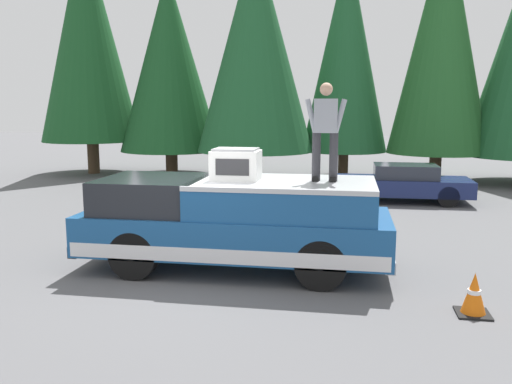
{
  "coord_description": "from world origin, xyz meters",
  "views": [
    {
      "loc": [
        -8.72,
        -2.65,
        2.96
      ],
      "look_at": [
        1.0,
        -0.97,
        1.35
      ],
      "focal_mm": 37.4,
      "sensor_mm": 36.0,
      "label": 1
    }
  ],
  "objects_px": {
    "pickup_truck": "(235,222)",
    "person_on_truck_bed": "(325,129)",
    "compressor_unit": "(236,164)",
    "traffic_cone": "(474,295)",
    "parked_car_navy": "(402,183)"
  },
  "relations": [
    {
      "from": "compressor_unit",
      "to": "pickup_truck",
      "type": "bearing_deg",
      "value": 43.27
    },
    {
      "from": "pickup_truck",
      "to": "traffic_cone",
      "type": "bearing_deg",
      "value": -112.26
    },
    {
      "from": "pickup_truck",
      "to": "compressor_unit",
      "type": "xyz_separation_m",
      "value": [
        -0.03,
        -0.02,
        1.05
      ]
    },
    {
      "from": "person_on_truck_bed",
      "to": "parked_car_navy",
      "type": "distance_m",
      "value": 8.04
    },
    {
      "from": "pickup_truck",
      "to": "traffic_cone",
      "type": "xyz_separation_m",
      "value": [
        -1.56,
        -3.8,
        -0.58
      ]
    },
    {
      "from": "compressor_unit",
      "to": "traffic_cone",
      "type": "height_order",
      "value": "compressor_unit"
    },
    {
      "from": "pickup_truck",
      "to": "person_on_truck_bed",
      "type": "height_order",
      "value": "person_on_truck_bed"
    },
    {
      "from": "pickup_truck",
      "to": "parked_car_navy",
      "type": "xyz_separation_m",
      "value": [
        7.61,
        -3.66,
        -0.29
      ]
    },
    {
      "from": "compressor_unit",
      "to": "traffic_cone",
      "type": "relative_size",
      "value": 1.35
    },
    {
      "from": "parked_car_navy",
      "to": "traffic_cone",
      "type": "bearing_deg",
      "value": -179.16
    },
    {
      "from": "parked_car_navy",
      "to": "person_on_truck_bed",
      "type": "bearing_deg",
      "value": 164.5
    },
    {
      "from": "compressor_unit",
      "to": "person_on_truck_bed",
      "type": "distance_m",
      "value": 1.68
    },
    {
      "from": "person_on_truck_bed",
      "to": "traffic_cone",
      "type": "height_order",
      "value": "person_on_truck_bed"
    },
    {
      "from": "person_on_truck_bed",
      "to": "traffic_cone",
      "type": "distance_m",
      "value": 3.57
    },
    {
      "from": "person_on_truck_bed",
      "to": "traffic_cone",
      "type": "relative_size",
      "value": 2.73
    }
  ]
}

